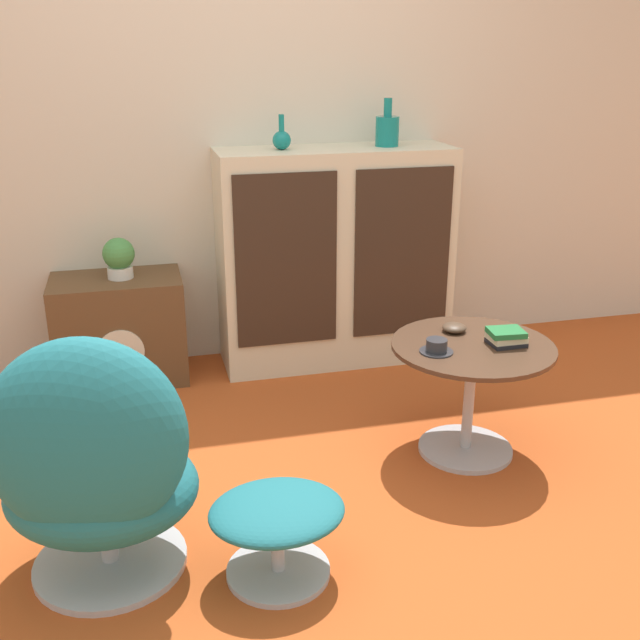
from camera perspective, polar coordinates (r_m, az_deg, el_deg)
ground_plane at (r=2.77m, az=-1.74°, el=-14.91°), size 12.00×12.00×0.00m
wall_back at (r=3.88m, az=-7.40°, el=15.74°), size 6.40×0.06×2.60m
sideboard at (r=3.88m, az=1.14°, el=4.78°), size 1.19×0.40×1.12m
tv_console at (r=3.85m, az=-15.00°, el=-0.68°), size 0.63×0.40×0.53m
egg_chair at (r=2.40m, az=-16.82°, el=-10.71°), size 0.71×0.67×0.85m
ottoman at (r=2.42m, az=-3.28°, el=-15.00°), size 0.43×0.36×0.28m
coffee_table at (r=3.08m, az=11.39°, el=-4.37°), size 0.65×0.65×0.48m
vase_leftmost at (r=3.71m, az=-2.94°, el=13.61°), size 0.09×0.09×0.17m
vase_inner_left at (r=3.84m, az=5.14°, el=14.24°), size 0.12×0.12×0.23m
potted_plant at (r=3.74m, az=-15.07°, el=4.64°), size 0.15×0.15×0.20m
teacup at (r=2.91m, az=8.87°, el=-2.05°), size 0.13×0.13×0.05m
book_stack at (r=3.04m, az=14.00°, el=-1.26°), size 0.15×0.12×0.06m
bowl at (r=3.13m, az=10.19°, el=-0.57°), size 0.10×0.10×0.04m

